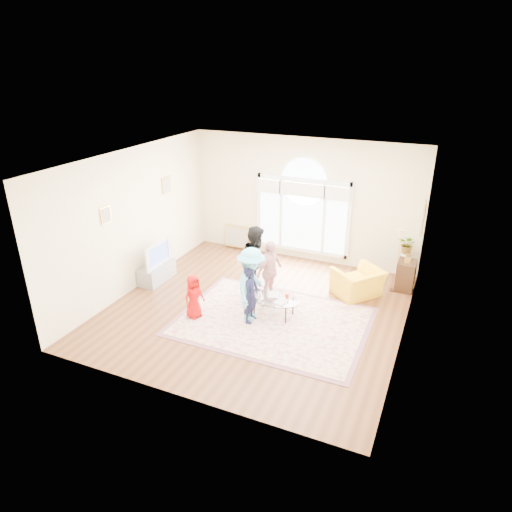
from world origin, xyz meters
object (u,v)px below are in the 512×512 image
at_px(area_rug, 273,321).
at_px(tv_console, 157,272).
at_px(television, 155,254).
at_px(coffee_table, 274,299).
at_px(armchair, 358,283).

height_order(area_rug, tv_console, tv_console).
height_order(tv_console, television, television).
distance_m(area_rug, tv_console, 3.33).
bearing_deg(coffee_table, area_rug, -70.47).
relative_size(area_rug, tv_console, 3.60).
bearing_deg(armchair, coffee_table, -2.38).
height_order(tv_console, coffee_table, coffee_table).
relative_size(television, armchair, 0.99).
bearing_deg(television, coffee_table, -7.16).
xyz_separation_m(tv_console, television, (0.01, 0.00, 0.49)).
bearing_deg(area_rug, television, 169.01).
height_order(area_rug, armchair, armchair).
bearing_deg(coffee_table, tv_console, 174.89).
bearing_deg(coffee_table, television, 174.87).
relative_size(area_rug, armchair, 3.63).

